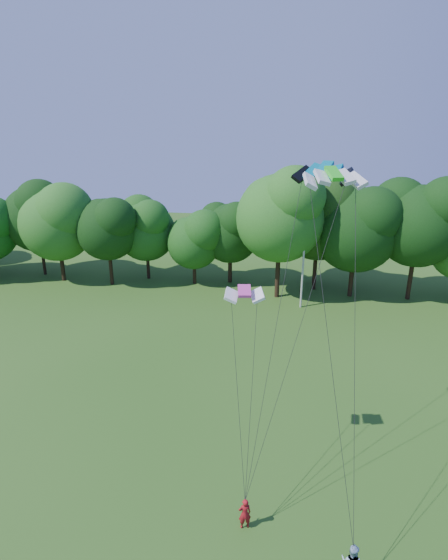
# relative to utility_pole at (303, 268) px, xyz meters

# --- Properties ---
(utility_pole) EXTENTS (1.56, 0.55, 8.02)m
(utility_pole) POSITION_rel_utility_pole_xyz_m (0.00, 0.00, 0.00)
(utility_pole) COLOR #ACAEA5
(utility_pole) RESTS_ON ground
(kite_flyer_left) EXTENTS (0.68, 0.55, 1.60)m
(kite_flyer_left) POSITION_rel_utility_pole_xyz_m (-2.80, -26.67, -3.33)
(kite_flyer_left) COLOR maroon
(kite_flyer_left) RESTS_ON ground
(kite_teal) EXTENTS (2.91, 2.10, 0.65)m
(kite_teal) POSITION_rel_utility_pole_xyz_m (0.02, -20.36, 11.31)
(kite_teal) COLOR #046F88
(kite_teal) RESTS_ON ground
(kite_green) EXTENTS (2.66, 1.74, 0.53)m
(kite_green) POSITION_rel_utility_pole_xyz_m (0.21, -23.20, 11.36)
(kite_green) COLOR #28CF1F
(kite_green) RESTS_ON ground
(kite_pink) EXTENTS (2.02, 1.19, 0.39)m
(kite_pink) POSITION_rel_utility_pole_xyz_m (-3.46, -22.12, 5.66)
(kite_pink) COLOR #D93CA0
(kite_pink) RESTS_ON ground
(tree_back_center) EXTENTS (8.62, 8.62, 12.54)m
(tree_back_center) POSITION_rel_utility_pole_xyz_m (1.52, 5.60, 3.70)
(tree_back_center) COLOR black
(tree_back_center) RESTS_ON ground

